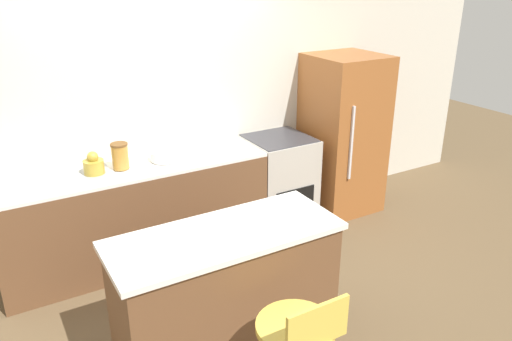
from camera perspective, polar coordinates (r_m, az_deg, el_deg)
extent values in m
plane|color=brown|center=(4.63, -7.48, -10.55)|extent=(14.00, 14.00, 0.00)
cube|color=beige|center=(4.68, -11.51, 7.05)|extent=(8.00, 0.06, 2.60)
cube|color=brown|center=(4.59, -13.41, -4.99)|extent=(2.33, 0.62, 0.88)
cube|color=white|center=(4.40, -13.93, 0.30)|extent=(2.33, 0.62, 0.03)
cube|color=#9EA3A8|center=(4.31, -19.12, -0.49)|extent=(0.44, 0.34, 0.01)
cube|color=brown|center=(3.49, -3.39, -13.90)|extent=(1.47, 0.58, 0.87)
cube|color=white|center=(3.24, -3.57, -7.38)|extent=(1.53, 0.62, 0.04)
cube|color=#B7B2A8|center=(5.14, 2.56, -1.13)|extent=(0.63, 0.62, 0.91)
cube|color=black|center=(4.96, 4.50, -3.82)|extent=(0.44, 0.01, 0.32)
cube|color=#333338|center=(4.97, 2.65, 3.73)|extent=(0.60, 0.59, 0.01)
cube|color=#995628|center=(5.40, 9.88, 4.09)|extent=(0.72, 0.71, 1.68)
cube|color=silver|center=(5.01, 10.84, 3.06)|extent=(0.02, 0.02, 0.75)
cylinder|color=gold|center=(2.97, 4.56, -17.38)|extent=(0.46, 0.46, 0.04)
cube|color=gold|center=(2.75, 7.06, -17.19)|extent=(0.39, 0.02, 0.25)
cylinder|color=#B29333|center=(4.29, -18.04, 0.40)|extent=(0.17, 0.17, 0.11)
sphere|color=#B29333|center=(4.26, -18.18, 1.49)|extent=(0.09, 0.09, 0.09)
cylinder|color=white|center=(4.44, -10.45, 1.69)|extent=(0.24, 0.24, 0.08)
cylinder|color=#B77F33|center=(4.32, -15.26, 1.51)|extent=(0.14, 0.14, 0.20)
cylinder|color=brown|center=(4.28, -15.41, 2.89)|extent=(0.14, 0.14, 0.02)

